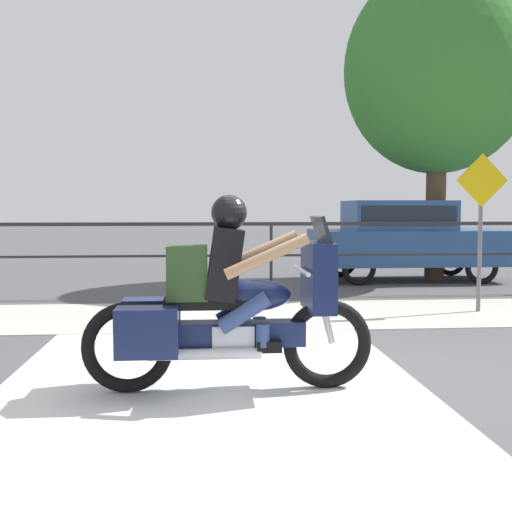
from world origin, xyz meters
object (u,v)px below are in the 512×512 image
motorcycle (226,305)px  tree_behind_sign (438,71)px  parked_car (404,236)px  street_sign (481,212)px

motorcycle → tree_behind_sign: bearing=56.8°
motorcycle → parked_car: parked_car is taller
tree_behind_sign → motorcycle: bearing=-121.0°
street_sign → parked_car: bearing=87.3°
parked_car → street_sign: 4.06m
parked_car → street_sign: size_ratio=1.75×
motorcycle → street_sign: size_ratio=1.05×
parked_car → street_sign: bearing=-93.2°
parked_car → street_sign: (-0.19, -4.02, 0.51)m
motorcycle → parked_car: size_ratio=0.60×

